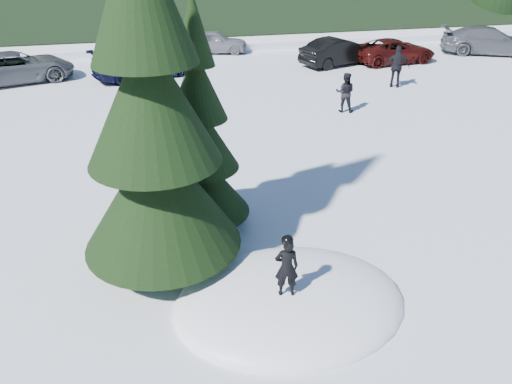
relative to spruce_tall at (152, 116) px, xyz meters
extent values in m
plane|color=white|center=(2.20, -1.80, -3.32)|extent=(200.00, 200.00, 0.00)
ellipsoid|color=white|center=(2.20, -1.80, -3.32)|extent=(4.48, 3.52, 0.96)
cylinder|color=black|center=(0.00, 0.00, -2.62)|extent=(0.38, 0.38, 1.40)
cone|color=black|center=(0.00, 0.00, -1.53)|extent=(3.20, 3.20, 2.46)
cone|color=black|center=(0.00, 0.00, 0.33)|extent=(2.54, 2.54, 2.46)
cylinder|color=black|center=(1.00, 1.40, -2.82)|extent=(0.26, 0.26, 1.00)
cone|color=black|center=(1.00, 1.40, -2.16)|extent=(2.20, 2.20, 1.52)
cone|color=black|center=(1.00, 1.40, -1.01)|extent=(1.75, 1.75, 1.52)
cone|color=black|center=(1.00, 1.40, 0.14)|extent=(1.29, 1.29, 1.52)
cone|color=black|center=(1.00, 1.40, 1.29)|extent=(0.84, 0.84, 1.52)
imported|color=black|center=(2.03, -2.07, -2.25)|extent=(0.47, 0.35, 1.17)
imported|color=black|center=(7.52, 8.65, -2.55)|extent=(0.92, 0.84, 1.53)
imported|color=black|center=(11.09, 11.36, -2.40)|extent=(1.16, 0.92, 1.85)
imported|color=#53575C|center=(-5.65, 16.16, -2.62)|extent=(5.48, 3.72, 1.39)
imported|color=black|center=(0.18, 15.71, -2.59)|extent=(5.43, 3.52, 1.46)
imported|color=gray|center=(4.18, 20.26, -2.67)|extent=(4.04, 2.26, 1.30)
imported|color=black|center=(10.12, 15.91, -2.62)|extent=(4.47, 2.77, 1.39)
imported|color=#3B0C0A|center=(13.22, 15.75, -2.70)|extent=(4.66, 2.55, 1.24)
imported|color=#54565D|center=(19.42, 16.46, -2.57)|extent=(5.55, 3.93, 1.49)
camera|label=1|loc=(-0.12, -8.91, 3.01)|focal=35.00mm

